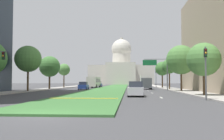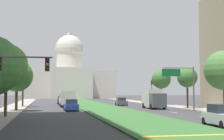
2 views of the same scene
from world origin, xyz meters
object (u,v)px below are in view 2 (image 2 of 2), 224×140
(street_tree_right_mid, at_px, (224,70))
(sedan_midblock, at_px, (71,105))
(street_tree_left_mid, at_px, (6,65))
(street_tree_right_distant, at_px, (161,79))
(city_bus, at_px, (66,97))
(street_tree_left_distant, at_px, (23,80))
(overhead_guide_sign, at_px, (182,79))
(sedan_distant, at_px, (121,102))
(capitol_building, at_px, (69,79))
(sedan_lead_stopped, at_px, (222,116))
(traffic_light_far_right, at_px, (152,89))
(street_tree_left_far, at_px, (17,76))
(traffic_light_near_left, at_px, (13,77))
(box_truck_delivery, at_px, (153,99))
(street_tree_right_far, at_px, (187,77))
(sedan_far_horizon, at_px, (61,100))

(street_tree_right_mid, xyz_separation_m, sedan_midblock, (-19.23, 9.53, -4.83))
(street_tree_left_mid, height_order, sedan_midblock, street_tree_left_mid)
(street_tree_right_distant, relative_size, city_bus, 0.65)
(street_tree_left_mid, xyz_separation_m, street_tree_left_distant, (0.22, 23.84, -0.84))
(overhead_guide_sign, relative_size, sedan_distant, 1.45)
(capitol_building, xyz_separation_m, sedan_distant, (5.66, -72.65, -7.10))
(street_tree_right_distant, height_order, sedan_lead_stopped, street_tree_right_distant)
(traffic_light_far_right, xyz_separation_m, city_bus, (-17.28, -1.00, -1.54))
(street_tree_left_distant, height_order, city_bus, street_tree_left_distant)
(traffic_light_far_right, relative_size, street_tree_left_far, 0.70)
(traffic_light_near_left, distance_m, street_tree_left_mid, 17.61)
(sedan_distant, xyz_separation_m, box_truck_delivery, (2.63, -12.54, 0.91))
(street_tree_right_mid, distance_m, street_tree_right_far, 10.96)
(box_truck_delivery, bearing_deg, city_bus, 140.80)
(street_tree_left_mid, distance_m, street_tree_right_mid, 27.24)
(traffic_light_far_right, height_order, street_tree_right_distant, street_tree_right_distant)
(street_tree_left_far, xyz_separation_m, sedan_far_horizon, (7.65, 27.63, -4.32))
(overhead_guide_sign, height_order, street_tree_right_far, street_tree_right_far)
(street_tree_right_mid, bearing_deg, box_truck_delivery, 112.29)
(street_tree_left_far, bearing_deg, sedan_midblock, -4.00)
(sedan_distant, bearing_deg, box_truck_delivery, -78.15)
(box_truck_delivery, bearing_deg, sedan_midblock, -165.16)
(sedan_lead_stopped, distance_m, sedan_far_horizon, 53.15)
(street_tree_right_far, distance_m, sedan_lead_stopped, 26.82)
(street_tree_right_far, bearing_deg, street_tree_left_far, -178.14)
(sedan_distant, bearing_deg, street_tree_left_mid, -125.05)
(traffic_light_near_left, xyz_separation_m, street_tree_right_distant, (24.59, 42.87, 1.46))
(sedan_distant, bearing_deg, traffic_light_near_left, -110.57)
(overhead_guide_sign, relative_size, street_tree_left_distant, 0.98)
(city_bus, bearing_deg, sedan_distant, 7.41)
(sedan_far_horizon, bearing_deg, overhead_guide_sign, -63.22)
(box_truck_delivery, bearing_deg, sedan_distant, 101.85)
(street_tree_left_far, relative_size, street_tree_right_far, 1.10)
(capitol_building, xyz_separation_m, traffic_light_far_right, (11.94, -73.08, -4.56))
(street_tree_left_far, xyz_separation_m, sedan_distant, (19.00, 15.66, -4.37))
(traffic_light_far_right, distance_m, street_tree_right_mid, 25.48)
(street_tree_left_distant, relative_size, sedan_far_horizon, 1.50)
(street_tree_left_mid, height_order, street_tree_left_far, street_tree_left_mid)
(street_tree_left_far, relative_size, street_tree_right_distant, 1.04)
(overhead_guide_sign, distance_m, sedan_distant, 20.78)
(capitol_building, bearing_deg, sedan_distant, -85.55)
(sedan_midblock, distance_m, sedan_distant, 19.69)
(street_tree_left_mid, xyz_separation_m, sedan_far_horizon, (7.80, 39.28, -5.01))
(traffic_light_near_left, height_order, street_tree_left_distant, street_tree_left_distant)
(traffic_light_far_right, bearing_deg, traffic_light_near_left, -117.52)
(street_tree_right_mid, height_order, city_bus, street_tree_right_mid)
(street_tree_left_mid, bearing_deg, overhead_guide_sign, 17.30)
(traffic_light_near_left, distance_m, sedan_distant, 47.77)
(box_truck_delivery, relative_size, city_bus, 0.58)
(box_truck_delivery, bearing_deg, street_tree_right_far, -23.86)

